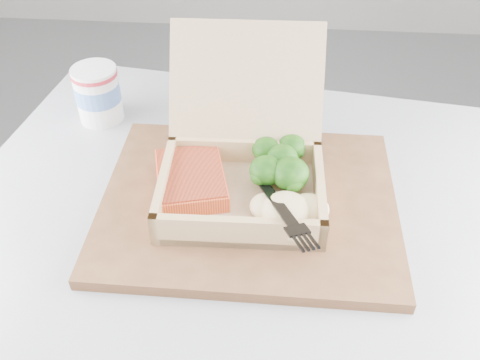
# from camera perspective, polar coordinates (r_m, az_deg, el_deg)

# --- Properties ---
(cafe_table) EXTENTS (0.82, 0.82, 0.70)m
(cafe_table) POSITION_cam_1_polar(r_m,az_deg,el_deg) (0.80, -1.60, -14.60)
(cafe_table) COLOR black
(cafe_table) RESTS_ON floor
(serving_tray) EXTENTS (0.38, 0.30, 0.02)m
(serving_tray) POSITION_cam_1_polar(r_m,az_deg,el_deg) (0.69, 0.95, -2.41)
(serving_tray) COLOR brown
(serving_tray) RESTS_ON cafe_table
(takeout_container) EXTENTS (0.21, 0.25, 0.17)m
(takeout_container) POSITION_cam_1_polar(r_m,az_deg,el_deg) (0.68, 0.34, 2.63)
(takeout_container) COLOR tan
(takeout_container) RESTS_ON serving_tray
(salmon_fillet) EXTENTS (0.11, 0.13, 0.02)m
(salmon_fillet) POSITION_cam_1_polar(r_m,az_deg,el_deg) (0.68, -5.27, 0.04)
(salmon_fillet) COLOR #EF5C2E
(salmon_fillet) RESTS_ON takeout_container
(broccoli_pile) EXTENTS (0.11, 0.11, 0.04)m
(broccoli_pile) POSITION_cam_1_polar(r_m,az_deg,el_deg) (0.69, 4.51, 1.76)
(broccoli_pile) COLOR #33761A
(broccoli_pile) RESTS_ON takeout_container
(mashed_potatoes) EXTENTS (0.10, 0.08, 0.03)m
(mashed_potatoes) POSITION_cam_1_polar(r_m,az_deg,el_deg) (0.63, 4.95, -3.26)
(mashed_potatoes) COLOR #F5E39E
(mashed_potatoes) RESTS_ON takeout_container
(plastic_fork) EXTENTS (0.08, 0.17, 0.03)m
(plastic_fork) POSITION_cam_1_polar(r_m,az_deg,el_deg) (0.64, 3.18, -0.92)
(plastic_fork) COLOR black
(plastic_fork) RESTS_ON mashed_potatoes
(paper_cup) EXTENTS (0.07, 0.07, 0.09)m
(paper_cup) POSITION_cam_1_polar(r_m,az_deg,el_deg) (0.86, -14.95, 9.02)
(paper_cup) COLOR white
(paper_cup) RESTS_ON cafe_table
(receipt) EXTENTS (0.09, 0.15, 0.00)m
(receipt) POSITION_cam_1_polar(r_m,az_deg,el_deg) (0.86, 5.08, 6.66)
(receipt) COLOR white
(receipt) RESTS_ON cafe_table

